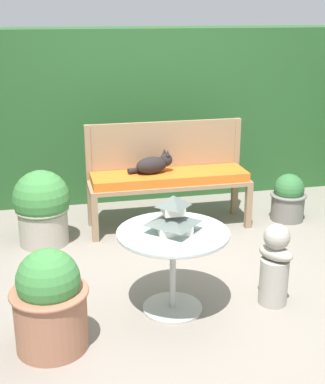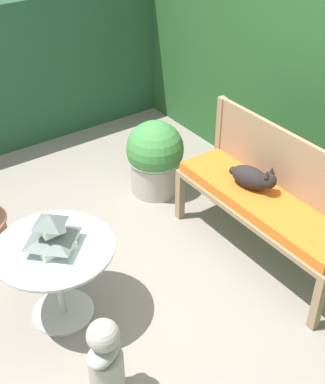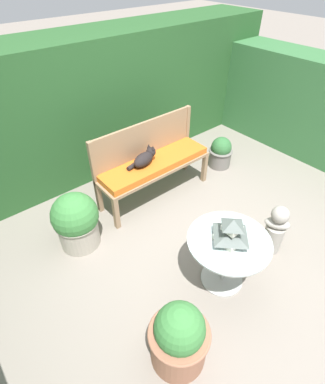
% 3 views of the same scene
% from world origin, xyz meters
% --- Properties ---
extents(ground, '(30.00, 30.00, 0.00)m').
position_xyz_m(ground, '(0.00, 0.00, 0.00)').
color(ground, gray).
extents(foliage_hedge_back, '(6.40, 0.92, 1.87)m').
position_xyz_m(foliage_hedge_back, '(0.00, 2.42, 0.94)').
color(foliage_hedge_back, '#285628').
rests_on(foliage_hedge_back, ground).
extents(garden_bench, '(1.57, 0.46, 0.56)m').
position_xyz_m(garden_bench, '(0.16, 1.11, 0.48)').
color(garden_bench, '#937556').
rests_on(garden_bench, ground).
extents(bench_backrest, '(1.57, 0.06, 1.02)m').
position_xyz_m(bench_backrest, '(0.16, 1.32, 0.74)').
color(bench_backrest, '#937556').
rests_on(bench_backrest, ground).
extents(cat, '(0.44, 0.23, 0.22)m').
position_xyz_m(cat, '(0.01, 1.13, 0.65)').
color(cat, black).
rests_on(cat, garden_bench).
extents(patio_table, '(0.78, 0.78, 0.61)m').
position_xyz_m(patio_table, '(-0.18, -0.42, 0.48)').
color(patio_table, '#B7B7B2').
rests_on(patio_table, ground).
extents(pagoda_birdhouse, '(0.31, 0.31, 0.26)m').
position_xyz_m(pagoda_birdhouse, '(-0.18, -0.42, 0.72)').
color(pagoda_birdhouse, silver).
rests_on(pagoda_birdhouse, patio_table).
extents(garden_bust, '(0.28, 0.31, 0.62)m').
position_xyz_m(garden_bust, '(0.56, -0.49, 0.30)').
color(garden_bust, '#A39E93').
rests_on(garden_bust, ground).
extents(potted_plant_hedge_corner, '(0.52, 0.52, 0.70)m').
position_xyz_m(potted_plant_hedge_corner, '(-1.06, 0.98, 0.35)').
color(potted_plant_hedge_corner, '#ADA393').
rests_on(potted_plant_hedge_corner, ground).
extents(potted_plant_table_near, '(0.37, 0.37, 0.49)m').
position_xyz_m(potted_plant_table_near, '(1.39, 1.03, 0.23)').
color(potted_plant_table_near, slate).
rests_on(potted_plant_table_near, ground).
extents(potted_plant_table_far, '(0.50, 0.50, 0.68)m').
position_xyz_m(potted_plant_table_far, '(-1.04, -0.69, 0.32)').
color(potted_plant_table_far, '#9E664C').
rests_on(potted_plant_table_far, ground).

